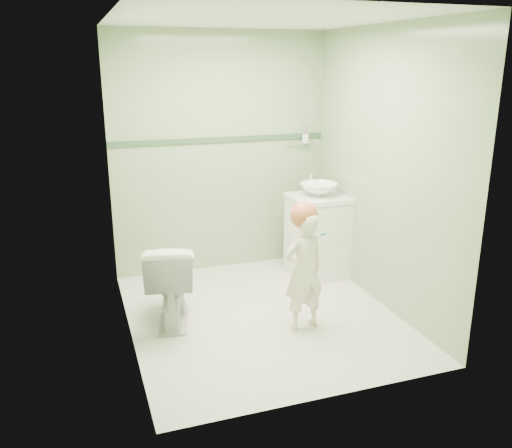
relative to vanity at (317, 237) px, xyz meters
name	(u,v)px	position (x,y,z in m)	size (l,w,h in m)	color
ground	(262,315)	(-0.84, -0.70, -0.40)	(2.50, 2.50, 0.00)	beige
room_shell	(262,179)	(-0.84, -0.70, 0.80)	(2.50, 2.54, 2.40)	#8DAB79
trim_stripe	(220,140)	(-0.84, 0.54, 0.95)	(2.20, 0.02, 0.05)	#335436
vanity	(317,237)	(0.00, 0.00, 0.00)	(0.52, 0.50, 0.80)	silver
counter	(318,198)	(0.00, 0.00, 0.41)	(0.54, 0.52, 0.04)	white
basin	(319,189)	(0.00, 0.00, 0.49)	(0.37, 0.37, 0.13)	white
faucet	(311,178)	(0.00, 0.19, 0.57)	(0.03, 0.13, 0.18)	silver
cup_holder	(305,138)	(0.05, 0.48, 0.93)	(0.26, 0.07, 0.21)	silver
toilet	(171,281)	(-1.58, -0.54, -0.04)	(0.40, 0.70, 0.71)	white
toddler	(304,271)	(-0.59, -1.00, 0.09)	(0.36, 0.24, 0.98)	white
hair_cap	(304,215)	(-0.59, -0.98, 0.55)	(0.22, 0.22, 0.22)	#B35D37
teal_toothbrush	(322,234)	(-0.50, -1.11, 0.43)	(0.11, 0.14, 0.08)	#007B78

